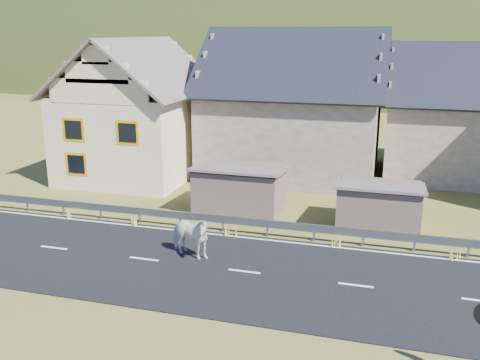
% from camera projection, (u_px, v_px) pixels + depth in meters
% --- Properties ---
extents(ground, '(160.00, 160.00, 0.00)m').
position_uv_depth(ground, '(244.00, 272.00, 19.48)').
color(ground, '#4A4D19').
rests_on(ground, ground).
extents(road, '(60.00, 7.00, 0.04)m').
position_uv_depth(road, '(244.00, 272.00, 19.47)').
color(road, black).
rests_on(road, ground).
extents(lane_markings, '(60.00, 6.60, 0.01)m').
position_uv_depth(lane_markings, '(244.00, 271.00, 19.47)').
color(lane_markings, silver).
rests_on(lane_markings, road).
extents(guardrail, '(28.10, 0.09, 0.75)m').
position_uv_depth(guardrail, '(267.00, 224.00, 22.74)').
color(guardrail, '#93969B').
rests_on(guardrail, ground).
extents(shed_left, '(4.30, 3.30, 2.40)m').
position_uv_depth(shed_left, '(241.00, 190.00, 25.73)').
color(shed_left, '#705E52').
rests_on(shed_left, ground).
extents(shed_right, '(3.80, 2.90, 2.20)m').
position_uv_depth(shed_right, '(379.00, 207.00, 23.57)').
color(shed_right, '#705E52').
rests_on(shed_right, ground).
extents(house_cream, '(7.80, 9.80, 8.30)m').
position_uv_depth(house_cream, '(138.00, 103.00, 32.08)').
color(house_cream, '#FFEBB5').
rests_on(house_cream, ground).
extents(house_stone_a, '(10.80, 9.80, 8.90)m').
position_uv_depth(house_stone_a, '(295.00, 97.00, 32.39)').
color(house_stone_a, tan).
rests_on(house_stone_a, ground).
extents(house_stone_b, '(9.80, 8.80, 8.10)m').
position_uv_depth(house_stone_b, '(467.00, 106.00, 31.69)').
color(house_stone_b, tan).
rests_on(house_stone_b, ground).
extents(mountain, '(440.00, 280.00, 260.00)m').
position_uv_depth(mountain, '(393.00, 114.00, 190.17)').
color(mountain, '#2B3C13').
rests_on(mountain, ground).
extents(conifer_patch, '(76.00, 50.00, 28.00)m').
position_uv_depth(conifer_patch, '(151.00, 42.00, 134.33)').
color(conifer_patch, black).
rests_on(conifer_patch, ground).
extents(horse, '(1.57, 2.25, 1.74)m').
position_uv_depth(horse, '(189.00, 236.00, 20.51)').
color(horse, silver).
rests_on(horse, road).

